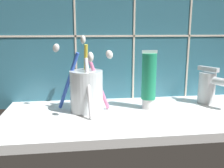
{
  "coord_description": "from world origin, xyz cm",
  "views": [
    {
      "loc": [
        -14.02,
        -57.79,
        22.51
      ],
      "look_at": [
        -6.33,
        1.35,
        9.27
      ],
      "focal_mm": 40.0,
      "sensor_mm": 36.0,
      "label": 1
    }
  ],
  "objects": [
    {
      "name": "sink_counter",
      "position": [
        0.0,
        0.0,
        1.0
      ],
      "size": [
        66.81,
        28.54,
        2.0
      ],
      "primitive_type": "cube",
      "color": "white",
      "rests_on": "ground"
    },
    {
      "name": "tile_wall_backsplash",
      "position": [
        0.01,
        14.52,
        26.98
      ],
      "size": [
        76.81,
        1.72,
        53.95
      ],
      "color": "#336B7F",
      "rests_on": "ground"
    },
    {
      "name": "toothbrush_cup",
      "position": [
        -12.58,
        3.37,
        7.6
      ],
      "size": [
        15.66,
        13.8,
        19.01
      ],
      "color": "silver",
      "rests_on": "sink_counter"
    },
    {
      "name": "toothpaste_tube",
      "position": [
        3.51,
        3.37,
        9.58
      ],
      "size": [
        3.92,
        3.73,
        15.26
      ],
      "color": "white",
      "rests_on": "sink_counter"
    },
    {
      "name": "sink_faucet",
      "position": [
        21.42,
        5.2,
        7.01
      ],
      "size": [
        7.16,
        11.74,
        10.3
      ],
      "rotation": [
        0.0,
        0.0,
        -1.11
      ],
      "color": "silver",
      "rests_on": "sink_counter"
    }
  ]
}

